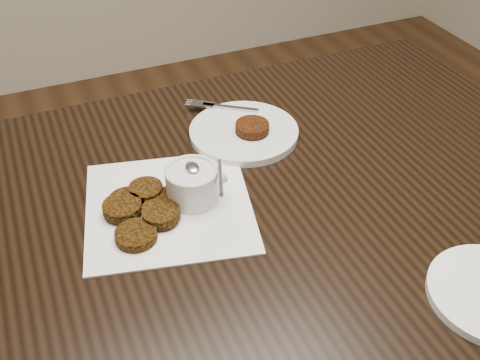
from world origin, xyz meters
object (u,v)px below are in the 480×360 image
at_px(table, 240,331).
at_px(sauce_ramekin, 191,169).
at_px(plate_with_patty, 244,129).
at_px(napkin, 169,207).

distance_m(table, sauce_ramekin, 0.45).
distance_m(table, plate_with_patty, 0.44).
xyz_separation_m(napkin, plate_with_patty, (0.20, 0.15, 0.01)).
bearing_deg(table, napkin, 168.26).
height_order(table, plate_with_patty, plate_with_patty).
bearing_deg(sauce_ramekin, napkin, -176.30).
distance_m(napkin, sauce_ramekin, 0.08).
relative_size(napkin, plate_with_patty, 1.28).
xyz_separation_m(table, napkin, (-0.12, 0.02, 0.38)).
relative_size(table, napkin, 4.77).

